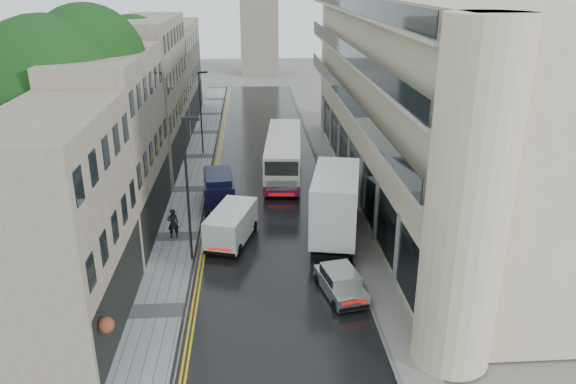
{
  "coord_description": "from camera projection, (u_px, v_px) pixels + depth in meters",
  "views": [
    {
      "loc": [
        -1.13,
        -12.7,
        15.26
      ],
      "look_at": [
        0.92,
        18.0,
        3.36
      ],
      "focal_mm": 35.0,
      "sensor_mm": 36.0,
      "label": 1
    }
  ],
  "objects": [
    {
      "name": "tree_near",
      "position": [
        56.0,
        128.0,
        32.72
      ],
      "size": [
        10.56,
        10.56,
        13.89
      ],
      "primitive_type": null,
      "color": "black",
      "rests_on": "ground"
    },
    {
      "name": "lamp_post_far",
      "position": [
        201.0,
        114.0,
        49.67
      ],
      "size": [
        0.85,
        0.41,
        7.37
      ],
      "primitive_type": null,
      "rotation": [
        0.0,
        0.0,
        0.28
      ],
      "color": "black",
      "rests_on": "left_sidewalk"
    },
    {
      "name": "white_van",
      "position": [
        207.0,
        235.0,
        32.74
      ],
      "size": [
        3.28,
        5.12,
        2.15
      ],
      "primitive_type": null,
      "rotation": [
        0.0,
        0.0,
        -0.28
      ],
      "color": "white",
      "rests_on": "road"
    },
    {
      "name": "tree_far",
      "position": [
        113.0,
        96.0,
        45.1
      ],
      "size": [
        9.24,
        9.24,
        12.46
      ],
      "primitive_type": null,
      "color": "black",
      "rests_on": "ground"
    },
    {
      "name": "old_shop_row",
      "position": [
        141.0,
        106.0,
        42.56
      ],
      "size": [
        4.5,
        56.0,
        12.0
      ],
      "primitive_type": null,
      "color": "gray",
      "rests_on": "ground"
    },
    {
      "name": "silver_hatchback",
      "position": [
        336.0,
        298.0,
        27.09
      ],
      "size": [
        2.4,
        4.03,
        1.41
      ],
      "primitive_type": null,
      "rotation": [
        0.0,
        0.0,
        0.21
      ],
      "color": "silver",
      "rests_on": "road"
    },
    {
      "name": "navy_van",
      "position": [
        206.0,
        198.0,
        37.7
      ],
      "size": [
        2.47,
        5.18,
        2.56
      ],
      "primitive_type": null,
      "rotation": [
        0.0,
        0.0,
        0.09
      ],
      "color": "black",
      "rests_on": "road"
    },
    {
      "name": "white_lorry",
      "position": [
        313.0,
        216.0,
        32.4
      ],
      "size": [
        4.26,
        8.97,
        4.53
      ],
      "primitive_type": null,
      "rotation": [
        0.0,
        0.0,
        -0.2
      ],
      "color": "white",
      "rests_on": "road"
    },
    {
      "name": "modern_block",
      "position": [
        412.0,
        100.0,
        39.71
      ],
      "size": [
        8.0,
        40.0,
        14.0
      ],
      "primitive_type": null,
      "color": "beige",
      "rests_on": "ground"
    },
    {
      "name": "lamp_post_near",
      "position": [
        188.0,
        192.0,
        30.6
      ],
      "size": [
        0.94,
        0.3,
        8.24
      ],
      "primitive_type": null,
      "rotation": [
        0.0,
        0.0,
        -0.1
      ],
      "color": "black",
      "rests_on": "left_sidewalk"
    },
    {
      "name": "right_sidewalk",
      "position": [
        338.0,
        186.0,
        43.3
      ],
      "size": [
        1.8,
        85.0,
        0.12
      ],
      "primitive_type": "cube",
      "color": "slate",
      "rests_on": "ground"
    },
    {
      "name": "left_sidewalk",
      "position": [
        191.0,
        190.0,
        42.6
      ],
      "size": [
        2.7,
        85.0,
        0.12
      ],
      "primitive_type": "cube",
      "color": "gray",
      "rests_on": "ground"
    },
    {
      "name": "road",
      "position": [
        268.0,
        189.0,
        42.98
      ],
      "size": [
        9.0,
        85.0,
        0.02
      ],
      "primitive_type": "cube",
      "color": "black",
      "rests_on": "ground"
    },
    {
      "name": "cream_bus",
      "position": [
        266.0,
        168.0,
        42.52
      ],
      "size": [
        3.66,
        11.91,
        3.2
      ],
      "primitive_type": null,
      "rotation": [
        0.0,
        0.0,
        -0.09
      ],
      "color": "white",
      "rests_on": "road"
    },
    {
      "name": "pedestrian",
      "position": [
        173.0,
        223.0,
        34.37
      ],
      "size": [
        0.8,
        0.65,
        1.9
      ],
      "primitive_type": "imported",
      "rotation": [
        0.0,
        0.0,
        3.47
      ],
      "color": "black",
      "rests_on": "left_sidewalk"
    }
  ]
}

